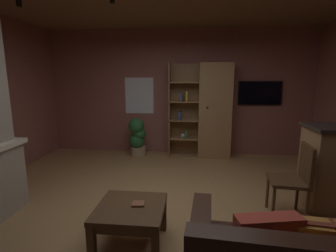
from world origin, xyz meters
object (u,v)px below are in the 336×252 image
object	(u,v)px
bookshelf_cabinet	(211,112)
table_book_0	(138,204)
coffee_table	(131,214)
wall_mounted_tv	(260,93)
potted_floor_plant	(137,137)
dining_chair	(295,176)

from	to	relation	value
bookshelf_cabinet	table_book_0	xyz separation A→B (m)	(-0.91, -3.06, -0.56)
coffee_table	wall_mounted_tv	size ratio (longest dim) A/B	0.74
table_book_0	potted_floor_plant	distance (m)	3.00
dining_chair	potted_floor_plant	size ratio (longest dim) A/B	1.08
potted_floor_plant	dining_chair	bearing A→B (deg)	-42.70
table_book_0	coffee_table	bearing A→B (deg)	-158.04
bookshelf_cabinet	wall_mounted_tv	bearing A→B (deg)	11.31
dining_chair	wall_mounted_tv	distance (m)	2.73
dining_chair	wall_mounted_tv	size ratio (longest dim) A/B	1.01
coffee_table	table_book_0	bearing A→B (deg)	21.96
bookshelf_cabinet	potted_floor_plant	size ratio (longest dim) A/B	2.35
table_book_0	dining_chair	world-z (taller)	dining_chair
coffee_table	bookshelf_cabinet	bearing A→B (deg)	72.29
potted_floor_plant	wall_mounted_tv	distance (m)	2.82
table_book_0	potted_floor_plant	world-z (taller)	potted_floor_plant
coffee_table	wall_mounted_tv	bearing A→B (deg)	58.27
potted_floor_plant	bookshelf_cabinet	bearing A→B (deg)	4.60
coffee_table	table_book_0	xyz separation A→B (m)	(0.07, 0.03, 0.10)
potted_floor_plant	table_book_0	bearing A→B (deg)	-77.12
coffee_table	table_book_0	world-z (taller)	table_book_0
coffee_table	potted_floor_plant	size ratio (longest dim) A/B	0.78
potted_floor_plant	coffee_table	bearing A→B (deg)	-78.59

